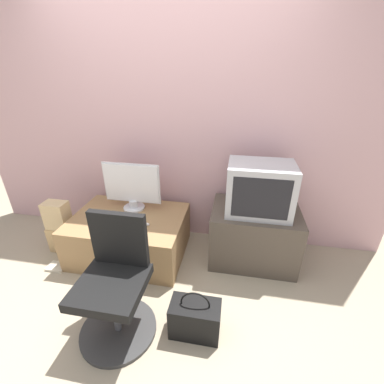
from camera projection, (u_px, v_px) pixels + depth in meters
name	position (u px, v px, depth m)	size (l,w,h in m)	color
ground_plane	(132.00, 328.00, 1.91)	(12.00, 12.00, 0.00)	tan
wall_back	(171.00, 119.00, 2.51)	(4.40, 0.05, 2.60)	#CC9EA3
desk	(130.00, 235.00, 2.61)	(1.09, 0.79, 0.43)	#937047
side_stand	(253.00, 234.00, 2.51)	(0.81, 0.57, 0.56)	#4C4238
main_monitor	(132.00, 187.00, 2.56)	(0.58, 0.22, 0.49)	silver
keyboard	(123.00, 223.00, 2.41)	(0.30, 0.13, 0.01)	silver
mouse	(146.00, 224.00, 2.37)	(0.07, 0.03, 0.03)	silver
crt_tv	(260.00, 189.00, 2.26)	(0.57, 0.41, 0.46)	#B7B7BC
office_chair	(115.00, 288.00, 1.77)	(0.55, 0.55, 0.89)	#333333
cardboard_box_lower	(63.00, 238.00, 2.70)	(0.25, 0.17, 0.27)	tan
cardboard_box_upper	(57.00, 215.00, 2.58)	(0.23, 0.15, 0.28)	#D1B27F
handbag	(195.00, 318.00, 1.83)	(0.36, 0.20, 0.39)	black
book	(57.00, 267.00, 2.49)	(0.18, 0.13, 0.02)	beige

